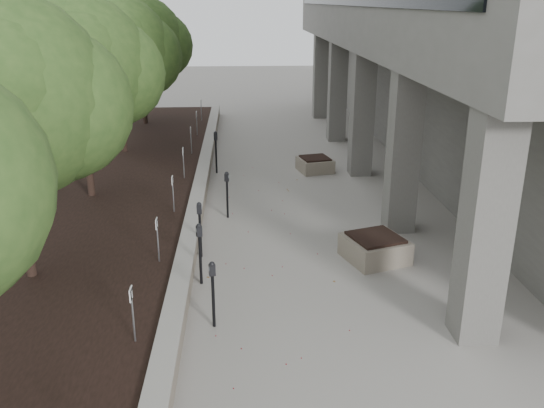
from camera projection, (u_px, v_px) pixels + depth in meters
name	position (u px, v px, depth m)	size (l,w,h in m)	color
ground	(283.00, 376.00, 9.04)	(90.00, 90.00, 0.00)	gray
retaining_wall	(201.00, 187.00, 17.33)	(0.39, 26.00, 0.50)	gray
planting_bed	(77.00, 191.00, 17.15)	(7.00, 26.00, 0.40)	black
crabapple_tree_2	(12.00, 141.00, 10.56)	(4.60, 4.00, 5.44)	#2C4B1C
crabapple_tree_3	(81.00, 98.00, 15.27)	(4.60, 4.00, 5.44)	#2C4B1C
crabapple_tree_4	(118.00, 75.00, 19.97)	(4.60, 4.00, 5.44)	#2C4B1C
crabapple_tree_5	(141.00, 60.00, 24.68)	(4.60, 4.00, 5.44)	#2C4B1C
parking_sign_2	(133.00, 315.00, 9.09)	(0.04, 0.22, 0.96)	black
parking_sign_3	(158.00, 240.00, 11.91)	(0.04, 0.22, 0.96)	black
parking_sign_4	(173.00, 194.00, 14.74)	(0.04, 0.22, 0.96)	black
parking_sign_5	(184.00, 163.00, 17.56)	(0.04, 0.22, 0.96)	black
parking_sign_6	(191.00, 140.00, 20.38)	(0.04, 0.22, 0.96)	black
parking_sign_7	(197.00, 123.00, 23.20)	(0.04, 0.22, 0.96)	black
parking_sign_8	(201.00, 110.00, 26.03)	(0.04, 0.22, 0.96)	black
parking_meter_1	(213.00, 295.00, 10.20)	(0.13, 0.09, 1.29)	black
parking_meter_2	(200.00, 254.00, 11.77)	(0.13, 0.09, 1.34)	black
parking_meter_3	(200.00, 230.00, 13.02)	(0.13, 0.09, 1.33)	black
parking_meter_4	(227.00, 195.00, 15.41)	(0.13, 0.09, 1.29)	black
parking_meter_5	(216.00, 152.00, 19.40)	(0.14, 0.10, 1.45)	black
planter_front	(375.00, 248.00, 13.00)	(1.24, 1.24, 0.58)	gray
planter_back	(315.00, 164.00, 19.76)	(1.07, 1.07, 0.50)	gray
berry_scatter	(263.00, 247.00, 13.73)	(3.30, 14.10, 0.02)	maroon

